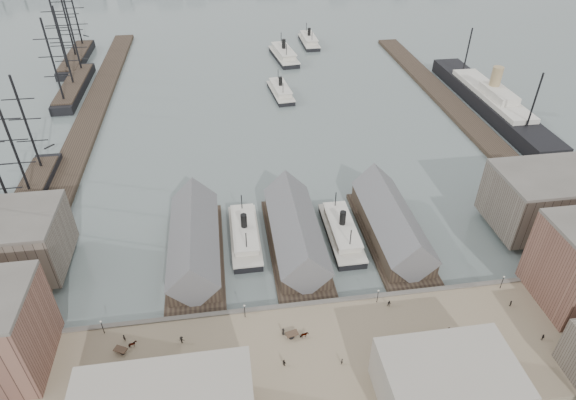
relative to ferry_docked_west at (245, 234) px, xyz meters
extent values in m
plane|color=#576462|center=(13.00, -21.48, -2.14)|extent=(900.00, 900.00, 0.00)
cube|color=#817057|center=(13.00, -41.48, -1.14)|extent=(180.00, 30.00, 2.00)
cube|color=#59544C|center=(13.00, -26.68, -0.99)|extent=(180.00, 1.20, 2.30)
cube|color=#2D231C|center=(-55.00, 78.52, -1.34)|extent=(10.00, 220.00, 1.60)
cube|color=#2D231C|center=(91.00, 68.52, -1.34)|extent=(10.00, 180.00, 1.60)
cube|color=#2D231C|center=(-13.00, -5.48, -1.54)|extent=(14.00, 42.00, 1.20)
cube|color=#2D231C|center=(-13.00, -4.48, 1.56)|extent=(12.00, 36.00, 5.00)
cube|color=#59595B|center=(-13.00, -4.48, 4.16)|extent=(12.60, 37.00, 12.60)
cube|color=#2D231C|center=(13.00, -5.48, -1.54)|extent=(14.00, 42.00, 1.20)
cube|color=#2D231C|center=(13.00, -4.48, 1.56)|extent=(12.00, 36.00, 5.00)
cube|color=#59595B|center=(13.00, -4.48, 4.16)|extent=(12.60, 37.00, 12.60)
cube|color=#2D231C|center=(39.00, -5.48, -1.54)|extent=(14.00, 42.00, 1.20)
cube|color=#2D231C|center=(39.00, -4.48, 1.56)|extent=(12.00, 36.00, 5.00)
cube|color=#59595B|center=(39.00, -4.48, 4.16)|extent=(12.60, 37.00, 12.60)
cube|color=#60564C|center=(-57.00, -3.48, 6.86)|extent=(26.00, 20.00, 14.00)
cube|color=#60564C|center=(81.00, -6.48, 7.36)|extent=(28.00, 20.00, 15.00)
cube|color=gray|center=(33.00, -53.48, 4.86)|extent=(24.00, 16.00, 10.00)
cylinder|color=black|center=(-32.00, -28.48, 1.66)|extent=(0.16, 0.16, 3.60)
sphere|color=beige|center=(-32.00, -28.48, 3.56)|extent=(0.44, 0.44, 0.44)
cylinder|color=black|center=(-2.00, -28.48, 1.66)|extent=(0.16, 0.16, 3.60)
sphere|color=beige|center=(-2.00, -28.48, 3.56)|extent=(0.44, 0.44, 0.44)
cylinder|color=black|center=(28.00, -28.48, 1.66)|extent=(0.16, 0.16, 3.60)
sphere|color=beige|center=(28.00, -28.48, 3.56)|extent=(0.44, 0.44, 0.44)
cylinder|color=black|center=(58.00, -28.48, 1.66)|extent=(0.16, 0.16, 3.60)
sphere|color=beige|center=(58.00, -28.48, 3.56)|extent=(0.44, 0.44, 0.44)
cube|color=black|center=(0.00, 0.00, -1.32)|extent=(7.32, 25.62, 1.65)
cube|color=beige|center=(0.00, 0.00, -0.13)|extent=(7.69, 25.62, 0.46)
cube|color=beige|center=(0.00, 0.00, 1.15)|extent=(5.95, 18.30, 2.01)
cube|color=beige|center=(0.00, 0.00, 2.43)|extent=(6.41, 20.13, 0.37)
cylinder|color=black|center=(0.00, 0.00, 4.44)|extent=(1.65, 1.65, 4.12)
cylinder|color=black|center=(0.00, 8.24, 4.26)|extent=(0.27, 0.27, 5.49)
cylinder|color=black|center=(0.00, -8.24, 4.26)|extent=(0.27, 0.27, 5.49)
cube|color=black|center=(26.00, -2.68, -1.31)|extent=(7.39, 25.87, 1.66)
cube|color=beige|center=(26.00, -2.68, -0.11)|extent=(7.76, 25.87, 0.46)
cube|color=beige|center=(26.00, -2.68, 1.18)|extent=(6.01, 18.48, 2.03)
cube|color=beige|center=(26.00, -2.68, 2.48)|extent=(6.47, 20.33, 0.37)
cylinder|color=black|center=(26.00, -2.68, 4.51)|extent=(1.66, 1.66, 4.16)
cylinder|color=black|center=(26.00, 5.63, 4.32)|extent=(0.28, 0.28, 5.54)
cylinder|color=black|center=(26.00, -11.00, 4.32)|extent=(0.28, 0.28, 5.54)
cube|color=black|center=(22.49, 94.86, -1.36)|extent=(9.34, 25.03, 1.57)
cube|color=beige|center=(22.49, 94.86, -0.22)|extent=(9.69, 25.06, 0.44)
cube|color=beige|center=(22.49, 94.86, 1.00)|extent=(7.35, 17.95, 1.92)
cube|color=beige|center=(22.49, 94.86, 2.22)|extent=(7.96, 19.73, 0.35)
cylinder|color=black|center=(22.49, 94.86, 4.15)|extent=(1.57, 1.57, 3.93)
cylinder|color=black|center=(22.49, 102.72, 3.97)|extent=(0.26, 0.26, 5.24)
cylinder|color=black|center=(22.49, 87.00, 3.97)|extent=(0.26, 0.26, 5.24)
cube|color=black|center=(30.21, 139.85, -1.18)|extent=(12.20, 30.84, 1.93)
cube|color=beige|center=(30.21, 139.85, 0.21)|extent=(12.63, 30.90, 0.54)
cube|color=beige|center=(30.21, 139.85, 1.71)|extent=(9.55, 22.13, 2.36)
cube|color=beige|center=(30.21, 139.85, 3.22)|extent=(10.35, 24.33, 0.43)
cylinder|color=black|center=(30.21, 139.85, 5.57)|extent=(1.93, 1.93, 4.82)
cylinder|color=black|center=(30.21, 149.50, 5.36)|extent=(0.32, 0.32, 6.43)
cylinder|color=black|center=(30.21, 130.20, 5.36)|extent=(0.32, 0.32, 6.43)
cube|color=black|center=(47.25, 161.57, -1.30)|extent=(7.75, 26.23, 1.68)
cube|color=beige|center=(47.25, 161.57, -0.09)|extent=(8.12, 26.23, 0.47)
cube|color=beige|center=(47.25, 161.57, 1.22)|extent=(6.27, 18.74, 2.05)
cube|color=beige|center=(47.25, 161.57, 2.53)|extent=(6.76, 20.62, 0.37)
cylinder|color=black|center=(47.25, 161.57, 4.58)|extent=(1.68, 1.68, 4.20)
cylinder|color=black|center=(47.25, 169.97, 4.39)|extent=(0.28, 0.28, 5.60)
cylinder|color=black|center=(47.25, 153.16, 4.39)|extent=(0.28, 0.28, 5.60)
cube|color=black|center=(-62.25, 21.79, -0.49)|extent=(8.29, 57.11, 3.32)
cube|color=#2D231C|center=(-62.25, 21.79, 1.45)|extent=(7.83, 51.40, 0.55)
cylinder|color=black|center=(-62.25, 28.45, 16.28)|extent=(0.74, 0.74, 31.32)
cylinder|color=black|center=(-62.25, 41.78, 16.28)|extent=(0.74, 0.74, 31.32)
cube|color=black|center=(-66.88, 112.53, -0.38)|extent=(8.80, 50.84, 3.52)
cube|color=#2D231C|center=(-66.88, 112.53, 1.67)|extent=(8.31, 45.76, 0.59)
cylinder|color=black|center=(-66.88, 94.74, 17.41)|extent=(0.78, 0.78, 33.24)
cylinder|color=black|center=(-66.88, 112.53, 17.41)|extent=(0.78, 0.78, 33.24)
cylinder|color=black|center=(-66.88, 130.33, 17.41)|extent=(0.78, 0.78, 33.24)
cube|color=black|center=(-73.42, 150.02, -0.34)|extent=(9.04, 50.23, 3.62)
cube|color=#2D231C|center=(-73.42, 150.02, 1.77)|extent=(8.54, 45.21, 0.60)
cylinder|color=black|center=(-73.42, 132.44, 17.95)|extent=(0.80, 0.80, 34.16)
cylinder|color=black|center=(-73.42, 150.02, 17.95)|extent=(0.80, 0.80, 34.16)
cylinder|color=black|center=(-73.42, 167.60, 17.95)|extent=(0.80, 0.80, 34.16)
cube|color=black|center=(105.00, 68.31, 0.67)|extent=(12.21, 89.23, 5.64)
cube|color=beige|center=(105.00, 68.31, 4.43)|extent=(10.33, 51.66, 1.88)
cube|color=beige|center=(105.00, 63.62, 6.78)|extent=(7.51, 18.79, 2.82)
cylinder|color=tan|center=(105.00, 68.31, 11.01)|extent=(4.13, 4.13, 9.39)
cube|color=black|center=(67.12, -39.48, 0.24)|extent=(3.84, 9.43, 0.77)
cube|color=#2E3929|center=(67.12, -39.48, 1.88)|extent=(4.02, 9.92, 2.51)
cube|color=#59595B|center=(67.12, -39.48, 3.28)|extent=(4.27, 10.34, 0.29)
imported|color=black|center=(-25.48, -32.90, 0.64)|extent=(1.85, 1.78, 1.57)
cube|color=#3F2D21|center=(-27.79, -34.08, 0.76)|extent=(3.00, 2.52, 0.25)
cylinder|color=black|center=(-27.48, -34.70, 0.41)|extent=(1.02, 0.57, 1.10)
cylinder|color=black|center=(-28.11, -33.46, 0.41)|extent=(1.02, 0.57, 1.10)
imported|color=black|center=(9.92, -35.80, 0.59)|extent=(1.88, 1.16, 1.47)
cube|color=#3F2D21|center=(7.39, -35.22, 0.76)|extent=(2.87, 2.05, 0.25)
cylinder|color=black|center=(7.23, -35.90, 0.41)|extent=(1.09, 0.32, 1.10)
cylinder|color=black|center=(7.55, -34.54, 0.41)|extent=(1.09, 0.32, 1.10)
imported|color=black|center=(40.00, -39.67, 0.69)|extent=(1.58, 1.79, 1.66)
cube|color=#3F2D21|center=(37.41, -39.94, 0.76)|extent=(2.74, 1.76, 0.25)
cylinder|color=black|center=(37.48, -40.63, 0.41)|extent=(1.10, 0.19, 1.10)
cylinder|color=black|center=(37.34, -39.24, 0.41)|extent=(1.10, 0.19, 1.10)
imported|color=black|center=(-27.43, -31.07, 0.71)|extent=(0.77, 0.74, 1.71)
imported|color=black|center=(-28.74, -41.50, 0.67)|extent=(0.90, 0.77, 1.62)
imported|color=black|center=(-15.57, -33.38, 0.77)|extent=(1.25, 0.81, 1.82)
imported|color=black|center=(4.77, -41.99, 0.74)|extent=(1.02, 1.05, 1.76)
imported|color=black|center=(5.65, -34.32, 0.75)|extent=(0.79, 1.00, 1.79)
imported|color=black|center=(16.21, -43.28, 0.64)|extent=(0.68, 0.71, 1.57)
imported|color=black|center=(30.29, -30.07, 0.71)|extent=(1.03, 0.94, 1.72)
imported|color=black|center=(35.19, -46.31, 0.74)|extent=(1.19, 0.75, 1.77)
imported|color=black|center=(57.47, -33.88, 0.64)|extent=(0.62, 0.99, 1.58)
imported|color=black|center=(59.27, -43.62, 0.67)|extent=(0.43, 0.96, 1.62)
camera|label=1|loc=(-3.03, -100.15, 82.55)|focal=30.00mm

